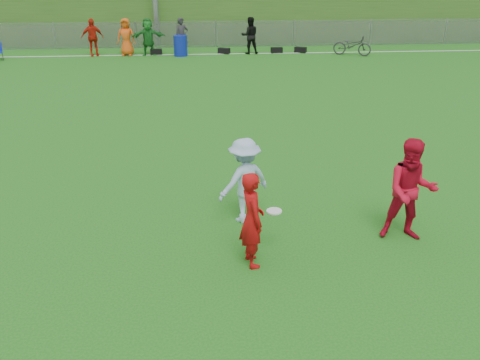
{
  "coord_description": "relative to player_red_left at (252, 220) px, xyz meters",
  "views": [
    {
      "loc": [
        -0.89,
        -7.75,
        4.67
      ],
      "look_at": [
        -0.26,
        0.5,
        1.06
      ],
      "focal_mm": 40.0,
      "sensor_mm": 36.0,
      "label": 1
    }
  ],
  "objects": [
    {
      "name": "ground",
      "position": [
        0.14,
        0.42,
        -0.79
      ],
      "size": [
        120.0,
        120.0,
        0.0
      ],
      "primitive_type": "plane",
      "color": "#156415",
      "rests_on": "ground"
    },
    {
      "name": "sideline_far",
      "position": [
        0.14,
        18.42,
        -0.78
      ],
      "size": [
        60.0,
        0.1,
        0.01
      ],
      "primitive_type": "cube",
      "color": "white",
      "rests_on": "ground"
    },
    {
      "name": "fence",
      "position": [
        0.14,
        20.42,
        -0.14
      ],
      "size": [
        58.0,
        0.06,
        1.3
      ],
      "color": "gray",
      "rests_on": "ground"
    },
    {
      "name": "spectator_row",
      "position": [
        -2.5,
        18.42,
        0.06
      ],
      "size": [
        8.29,
        0.71,
        1.69
      ],
      "color": "red",
      "rests_on": "ground"
    },
    {
      "name": "gear_bags",
      "position": [
        1.22,
        18.52,
        -0.66
      ],
      "size": [
        7.51,
        0.52,
        0.26
      ],
      "color": "black",
      "rests_on": "ground"
    },
    {
      "name": "player_red_left",
      "position": [
        0.0,
        0.0,
        0.0
      ],
      "size": [
        0.49,
        0.64,
        1.58
      ],
      "primitive_type": "imported",
      "rotation": [
        0.0,
        0.0,
        1.78
      ],
      "color": "#B10C0D",
      "rests_on": "ground"
    },
    {
      "name": "player_red_center",
      "position": [
        2.75,
        0.61,
        0.12
      ],
      "size": [
        0.99,
        0.83,
        1.81
      ],
      "primitive_type": "imported",
      "rotation": [
        0.0,
        0.0,
        -0.18
      ],
      "color": "red",
      "rests_on": "ground"
    },
    {
      "name": "player_blue",
      "position": [
        0.01,
        1.49,
        0.01
      ],
      "size": [
        1.19,
        1.03,
        1.6
      ],
      "primitive_type": "imported",
      "rotation": [
        0.0,
        0.0,
        3.66
      ],
      "color": "#A7C1E8",
      "rests_on": "ground"
    },
    {
      "name": "frisbee",
      "position": [
        0.39,
        0.32,
        -0.03
      ],
      "size": [
        0.25,
        0.25,
        0.02
      ],
      "color": "white",
      "rests_on": "ground"
    },
    {
      "name": "recycling_bin",
      "position": [
        -1.59,
        18.09,
        -0.32
      ],
      "size": [
        0.76,
        0.76,
        0.94
      ],
      "primitive_type": "cylinder",
      "rotation": [
        0.0,
        0.0,
        0.24
      ],
      "color": "#0E219E",
      "rests_on": "ground"
    },
    {
      "name": "bicycle",
      "position": [
        6.43,
        17.62,
        -0.32
      ],
      "size": [
        1.87,
        1.29,
        0.93
      ],
      "primitive_type": "imported",
      "rotation": [
        0.0,
        0.0,
        1.15
      ],
      "color": "#2A2A2D",
      "rests_on": "ground"
    }
  ]
}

